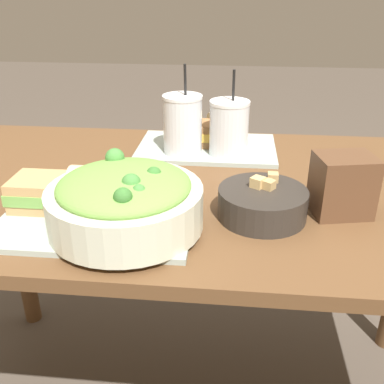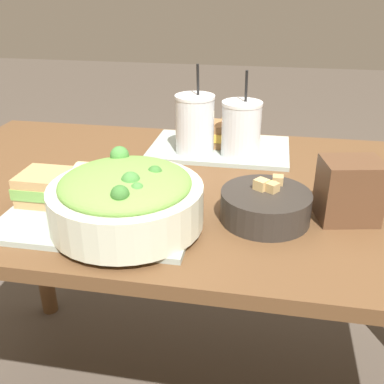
{
  "view_description": "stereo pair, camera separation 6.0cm",
  "coord_description": "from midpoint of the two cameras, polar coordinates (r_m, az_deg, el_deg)",
  "views": [
    {
      "loc": [
        0.09,
        -0.98,
        1.22
      ],
      "look_at": [
        0.02,
        -0.23,
        0.86
      ],
      "focal_mm": 42.0,
      "sensor_mm": 36.0,
      "label": 1
    },
    {
      "loc": [
        0.15,
        -0.97,
        1.22
      ],
      "look_at": [
        0.02,
        -0.23,
        0.86
      ],
      "focal_mm": 42.0,
      "sensor_mm": 36.0,
      "label": 2
    }
  ],
  "objects": [
    {
      "name": "baguette_far",
      "position": [
        1.35,
        7.27,
        8.34
      ],
      "size": [
        0.11,
        0.1,
        0.08
      ],
      "rotation": [
        0.0,
        0.0,
        1.91
      ],
      "color": "#DBBC84",
      "rests_on": "tray_far"
    },
    {
      "name": "drink_cup_dark",
      "position": [
        1.22,
        1.79,
        8.34
      ],
      "size": [
        0.11,
        0.11,
        0.24
      ],
      "color": "silver",
      "rests_on": "tray_far"
    },
    {
      "name": "soup_bowl",
      "position": [
        0.92,
        11.17,
        -1.63
      ],
      "size": [
        0.18,
        0.18,
        0.08
      ],
      "color": "#2D2823",
      "rests_on": "dining_table"
    },
    {
      "name": "chip_bag",
      "position": [
        0.96,
        21.04,
        0.16
      ],
      "size": [
        0.13,
        0.11,
        0.13
      ],
      "rotation": [
        0.0,
        0.0,
        0.2
      ],
      "color": "brown",
      "rests_on": "dining_table"
    },
    {
      "name": "sandwich_far",
      "position": [
        1.29,
        4.7,
        7.34
      ],
      "size": [
        0.14,
        0.09,
        0.06
      ],
      "rotation": [
        0.0,
        0.0,
        0.01
      ],
      "color": "olive",
      "rests_on": "tray_far"
    },
    {
      "name": "tray_near",
      "position": [
        0.93,
        -9.87,
        -3.31
      ],
      "size": [
        0.39,
        0.25,
        0.01
      ],
      "color": "#99A89E",
      "rests_on": "dining_table"
    },
    {
      "name": "drink_cup_red",
      "position": [
        1.21,
        7.68,
        7.71
      ],
      "size": [
        0.11,
        0.11,
        0.23
      ],
      "color": "silver",
      "rests_on": "tray_far"
    },
    {
      "name": "salad_bowl",
      "position": [
        0.86,
        -6.37,
        -0.68
      ],
      "size": [
        0.3,
        0.3,
        0.13
      ],
      "color": "beige",
      "rests_on": "tray_near"
    },
    {
      "name": "dining_table",
      "position": [
        1.13,
        2.78,
        -3.83
      ],
      "size": [
        1.46,
        0.8,
        0.77
      ],
      "color": "brown",
      "rests_on": "ground_plane"
    },
    {
      "name": "baguette_near",
      "position": [
        0.98,
        -9.63,
        1.36
      ],
      "size": [
        0.11,
        0.08,
        0.08
      ],
      "rotation": [
        0.0,
        0.0,
        1.57
      ],
      "color": "#DBBC84",
      "rests_on": "tray_near"
    },
    {
      "name": "tray_far",
      "position": [
        1.29,
        4.87,
        5.51
      ],
      "size": [
        0.39,
        0.25,
        0.01
      ],
      "color": "#99A89E",
      "rests_on": "dining_table"
    },
    {
      "name": "sandwich_near",
      "position": [
        0.99,
        -15.5,
        0.52
      ],
      "size": [
        0.14,
        0.1,
        0.06
      ],
      "rotation": [
        0.0,
        0.0,
        0.0
      ],
      "color": "tan",
      "rests_on": "tray_near"
    }
  ]
}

